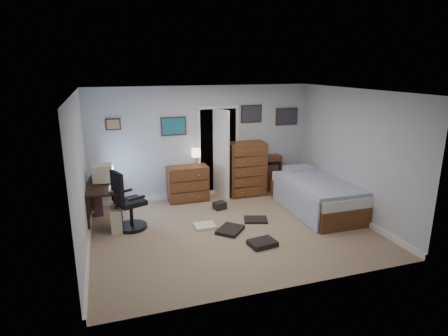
# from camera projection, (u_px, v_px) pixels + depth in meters

# --- Properties ---
(floor) EXTENTS (5.00, 4.00, 0.02)m
(floor) POSITION_uv_depth(u_px,v_px,m) (232.00, 230.00, 6.87)
(floor) COLOR gray
(floor) RESTS_ON ground
(computer_desk) EXTENTS (0.66, 1.29, 0.73)m
(computer_desk) POSITION_uv_depth(u_px,v_px,m) (98.00, 193.00, 7.14)
(computer_desk) COLOR black
(computer_desk) RESTS_ON floor
(crt_monitor) EXTENTS (0.40, 0.37, 0.35)m
(crt_monitor) POSITION_uv_depth(u_px,v_px,m) (103.00, 173.00, 7.21)
(crt_monitor) COLOR beige
(crt_monitor) RESTS_ON computer_desk
(keyboard) EXTENTS (0.17, 0.40, 0.02)m
(keyboard) POSITION_uv_depth(u_px,v_px,m) (113.00, 188.00, 6.84)
(keyboard) COLOR beige
(keyboard) RESTS_ON computer_desk
(pc_tower) EXTENTS (0.22, 0.42, 0.44)m
(pc_tower) POSITION_uv_depth(u_px,v_px,m) (117.00, 219.00, 6.80)
(pc_tower) COLOR beige
(pc_tower) RESTS_ON floor
(office_chair) EXTENTS (0.71, 0.71, 1.12)m
(office_chair) POSITION_uv_depth(u_px,v_px,m) (128.00, 207.00, 6.78)
(office_chair) COLOR black
(office_chair) RESTS_ON floor
(media_stack) EXTENTS (0.18, 0.18, 0.84)m
(media_stack) POSITION_uv_depth(u_px,v_px,m) (97.00, 195.00, 7.42)
(media_stack) COLOR maroon
(media_stack) RESTS_ON floor
(low_dresser) EXTENTS (0.88, 0.44, 0.78)m
(low_dresser) POSITION_uv_depth(u_px,v_px,m) (188.00, 183.00, 8.27)
(low_dresser) COLOR brown
(low_dresser) RESTS_ON floor
(table_lamp) EXTENTS (0.20, 0.20, 0.38)m
(table_lamp) POSITION_uv_depth(u_px,v_px,m) (196.00, 153.00, 8.16)
(table_lamp) COLOR gold
(table_lamp) RESTS_ON low_dresser
(doorway) EXTENTS (0.96, 1.12, 2.05)m
(doorway) POSITION_uv_depth(u_px,v_px,m) (214.00, 150.00, 8.79)
(doorway) COLOR black
(doorway) RESTS_ON floor
(tall_dresser) EXTENTS (0.86, 0.53, 1.24)m
(tall_dresser) POSITION_uv_depth(u_px,v_px,m) (247.00, 169.00, 8.60)
(tall_dresser) COLOR brown
(tall_dresser) RESTS_ON floor
(headboard_bookcase) EXTENTS (0.95, 0.26, 0.85)m
(headboard_bookcase) POSITION_uv_depth(u_px,v_px,m) (262.00, 173.00, 8.88)
(headboard_bookcase) COLOR brown
(headboard_bookcase) RESTS_ON floor
(bed) EXTENTS (1.21, 2.21, 0.72)m
(bed) POSITION_uv_depth(u_px,v_px,m) (316.00, 194.00, 7.73)
(bed) COLOR brown
(bed) RESTS_ON floor
(wall_posters) EXTENTS (4.38, 0.04, 0.60)m
(wall_posters) POSITION_uv_depth(u_px,v_px,m) (227.00, 119.00, 8.39)
(wall_posters) COLOR #331E11
(wall_posters) RESTS_ON floor
(floor_clutter) EXTENTS (1.47, 2.13, 0.15)m
(floor_clutter) POSITION_uv_depth(u_px,v_px,m) (236.00, 227.00, 6.89)
(floor_clutter) COLOR black
(floor_clutter) RESTS_ON floor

